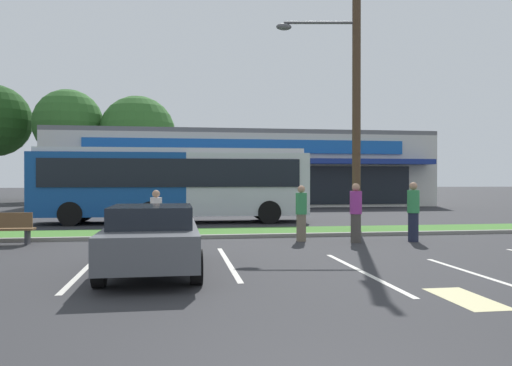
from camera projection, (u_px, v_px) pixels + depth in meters
grass_median at (216, 233)px, 17.72m from camera, size 56.00×2.20×0.12m
curb_lip at (219, 236)px, 16.52m from camera, size 56.00×0.24×0.12m
parking_stripe_0 at (84, 270)px, 10.74m from camera, size 0.12×4.80×0.01m
parking_stripe_1 at (228, 262)px, 11.70m from camera, size 0.12×4.80×0.01m
parking_stripe_2 at (363, 272)px, 10.50m from camera, size 0.12×4.80×0.01m
parking_stripe_3 at (490, 278)px, 9.81m from camera, size 0.12×4.80×0.01m
lot_arrow at (466, 298)px, 8.16m from camera, size 0.70×1.60×0.01m
storefront_building at (238, 170)px, 40.22m from camera, size 26.97×13.86×5.35m
tree_mid_left at (68, 124)px, 46.22m from camera, size 6.23×6.23×10.07m
tree_mid at (137, 134)px, 46.90m from camera, size 6.91×6.91×9.59m
utility_pole at (353, 77)px, 18.23m from camera, size 3.10×2.39×10.44m
city_bus at (173, 183)px, 22.51m from camera, size 11.89×2.95×3.25m
bus_stop_bench at (5, 228)px, 14.82m from camera, size 1.60×0.45×0.95m
car_2 at (152, 237)px, 10.41m from camera, size 1.92×4.38×1.38m
pedestrian_near_bench at (156, 219)px, 14.28m from camera, size 0.33×0.33×1.61m
pedestrian_by_pole at (301, 213)px, 15.74m from camera, size 0.35×0.35×1.72m
pedestrian_mid at (356, 213)px, 15.38m from camera, size 0.36×0.36×1.79m
pedestrian_far at (413, 212)px, 15.64m from camera, size 0.37×0.37×1.82m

